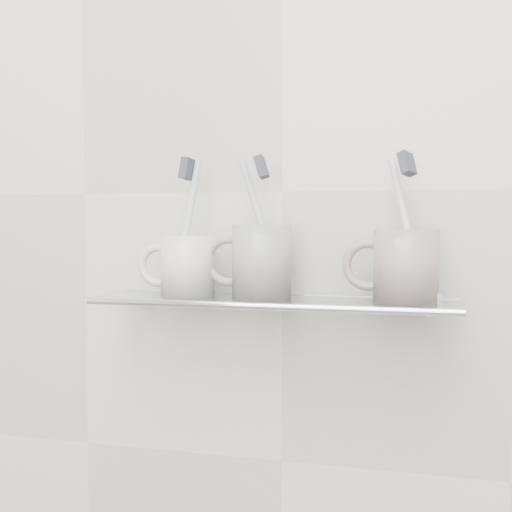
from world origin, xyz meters
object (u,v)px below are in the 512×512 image
(shelf_glass, at_px, (272,301))
(mug_right, at_px, (406,266))
(mug_center, at_px, (261,261))
(mug_left, at_px, (187,266))

(shelf_glass, relative_size, mug_right, 5.22)
(mug_center, bearing_deg, mug_left, -160.59)
(mug_left, relative_size, mug_right, 0.90)
(shelf_glass, distance_m, mug_left, 0.13)
(shelf_glass, bearing_deg, mug_center, 163.47)
(shelf_glass, height_order, mug_right, mug_right)
(mug_center, height_order, mug_right, mug_center)
(mug_center, bearing_deg, shelf_glass, 2.88)
(mug_left, bearing_deg, shelf_glass, -0.36)
(shelf_glass, xyz_separation_m, mug_left, (-0.13, 0.00, 0.05))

